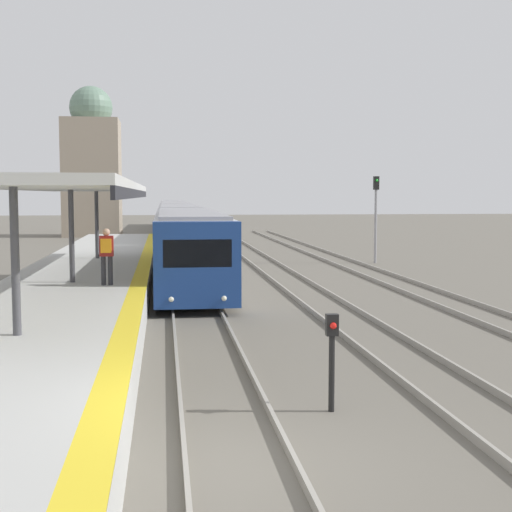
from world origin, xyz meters
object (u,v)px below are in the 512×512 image
object	(u,v)px
train_near	(176,221)
signal_mast_far	(376,208)
person_on_platform	(107,252)
signal_post_near	(332,351)

from	to	relation	value
train_near	signal_mast_far	bearing A→B (deg)	-60.67
person_on_platform	train_near	size ratio (longest dim) A/B	0.02
person_on_platform	signal_post_near	xyz separation A→B (m)	(4.40, -9.83, -0.91)
signal_mast_far	train_near	bearing A→B (deg)	119.33
signal_mast_far	signal_post_near	bearing A→B (deg)	-108.43
signal_post_near	signal_mast_far	world-z (taller)	signal_mast_far
person_on_platform	signal_mast_far	world-z (taller)	signal_mast_far
signal_mast_far	person_on_platform	bearing A→B (deg)	-129.96
signal_post_near	person_on_platform	bearing A→B (deg)	114.12
person_on_platform	signal_post_near	distance (m)	10.81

